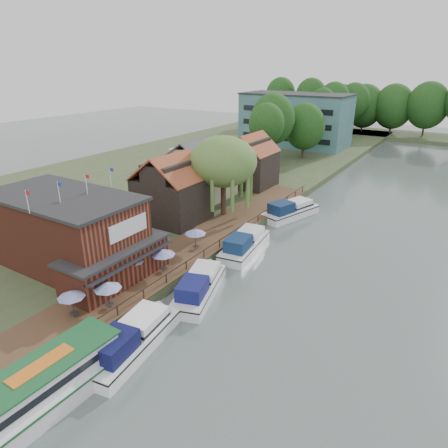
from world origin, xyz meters
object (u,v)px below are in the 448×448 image
Objects in this scene: cottage_c at (251,160)px; cruiser_2 at (245,241)px; cruiser_3 at (291,209)px; hotel_block at (295,120)px; umbrella_2 at (134,268)px; pub at (80,234)px; willow at (223,177)px; umbrella_3 at (163,261)px; cruiser_1 at (199,283)px; cottage_a at (172,188)px; umbrella_0 at (73,304)px; umbrella_4 at (196,239)px; umbrella_1 at (108,295)px; cruiser_0 at (132,336)px; tour_boat at (35,390)px; cottage_b at (199,168)px.

cruiser_2 is (10.41, -20.47, -4.00)m from cottage_c.
hotel_block is at bearing 129.65° from cruiser_3.
pub is at bearing -170.69° from umbrella_2.
umbrella_3 is (3.61, -16.49, -3.93)m from willow.
umbrella_2 is at bearing -117.66° from cruiser_2.
pub is 12.37m from cruiser_1.
cottage_a is at bearing 125.22° from umbrella_3.
pub is 6.30m from umbrella_2.
umbrella_2 reaches higher than cruiser_3.
umbrella_0 is 1.00× the size of umbrella_2.
cottage_a is 15.88m from umbrella_2.
pub is 8.42× the size of umbrella_4.
willow is at bearing 48.01° from cottage_a.
willow is 4.39× the size of umbrella_2.
pub reaches higher than umbrella_0.
umbrella_1 is 0.23× the size of cruiser_0.
willow reaches higher than cruiser_2.
umbrella_0 is 8.08m from tour_boat.
cruiser_3 is at bearing 82.53° from cruiser_2.
cottage_a is 3.55× the size of umbrella_3.
cruiser_0 is at bearing -105.98° from cruiser_1.
umbrella_4 is (14.78, -61.78, -4.86)m from hotel_block.
cruiser_2 is (11.41, -1.47, -4.00)m from cottage_a.
pub is 34.01m from cottage_c.
umbrella_2 is (9.76, -24.05, -2.96)m from cottage_b.
umbrella_0 is at bearing -84.59° from willow.
cottage_c is 3.51× the size of umbrella_3.
umbrella_1 is at bearing -25.93° from pub.
hotel_block is 2.65× the size of cottage_b.
cottage_c is 25.86m from umbrella_4.
cottage_b is 24.37m from umbrella_3.
umbrella_0 reaches higher than cruiser_2.
pub is 2.35× the size of cottage_c.
cottage_b is 26.13m from umbrella_2.
cottage_c reaches higher than tour_boat.
cruiser_3 is (4.67, 25.39, -1.02)m from umbrella_2.
cottage_b is at bearing 106.70° from cottage_a.
umbrella_1 is at bearing -65.76° from cottage_a.
cottage_b reaches higher than umbrella_4.
cottage_b is 26.86m from cruiser_1.
cruiser_0 is at bearing 5.26° from umbrella_0.
umbrella_2 is (6.76, -14.05, -2.96)m from cottage_a.
umbrella_1 is 0.23× the size of cruiser_2.
cruiser_1 is at bearing 88.23° from tour_boat.
cruiser_3 is at bearing 44.77° from cottage_a.
cottage_b is 4.04× the size of umbrella_0.
umbrella_4 is (3.28, -10.78, -3.93)m from willow.
cottage_a is at bearing 113.94° from tour_boat.
cottage_a is 3.62× the size of umbrella_1.
umbrella_0 is 0.23× the size of cruiser_2.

